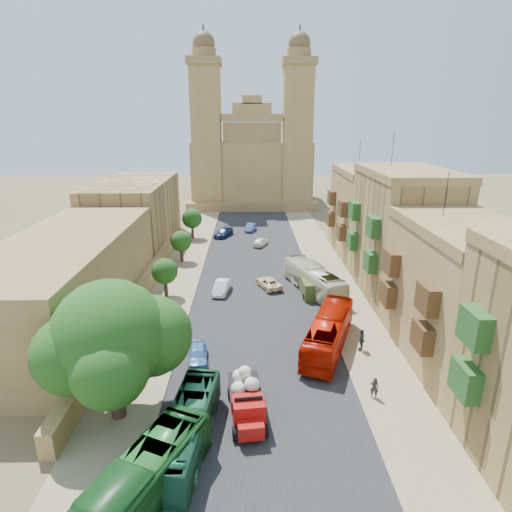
{
  "coord_description": "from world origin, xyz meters",
  "views": [
    {
      "loc": [
        -0.82,
        -19.96,
        18.87
      ],
      "look_at": [
        0.0,
        26.0,
        4.0
      ],
      "focal_mm": 30.0,
      "sensor_mm": 36.0,
      "label": 1
    }
  ],
  "objects_px": {
    "street_tree_d": "(192,219)",
    "bus_green_north": "(187,429)",
    "street_tree_a": "(138,322)",
    "olive_pickup": "(310,286)",
    "red_truck": "(246,398)",
    "bus_green_south": "(133,494)",
    "street_tree_b": "(165,271)",
    "pedestrian_c": "(362,340)",
    "street_tree_c": "(181,241)",
    "car_white_a": "(222,287)",
    "ficus_tree": "(112,340)",
    "pedestrian_a": "(374,387)",
    "church": "(252,161)",
    "bus_cream_east": "(314,279)",
    "car_cream": "(269,283)",
    "car_blue_b": "(250,227)",
    "car_blue_a": "(198,354)",
    "car_white_b": "(261,242)",
    "car_dkblue": "(224,232)",
    "bus_red_east": "(329,332)"
  },
  "relations": [
    {
      "from": "red_truck",
      "to": "car_white_a",
      "type": "height_order",
      "value": "red_truck"
    },
    {
      "from": "olive_pickup",
      "to": "car_white_a",
      "type": "height_order",
      "value": "olive_pickup"
    },
    {
      "from": "ficus_tree",
      "to": "pedestrian_a",
      "type": "height_order",
      "value": "ficus_tree"
    },
    {
      "from": "pedestrian_c",
      "to": "street_tree_a",
      "type": "bearing_deg",
      "value": -64.93
    },
    {
      "from": "bus_red_east",
      "to": "car_cream",
      "type": "bearing_deg",
      "value": -51.05
    },
    {
      "from": "car_cream",
      "to": "pedestrian_a",
      "type": "xyz_separation_m",
      "value": [
        6.49,
        -20.74,
        0.2
      ]
    },
    {
      "from": "bus_cream_east",
      "to": "car_white_b",
      "type": "distance_m",
      "value": 19.47
    },
    {
      "from": "street_tree_a",
      "to": "olive_pickup",
      "type": "xyz_separation_m",
      "value": [
        16.0,
        12.3,
        -1.97
      ]
    },
    {
      "from": "ficus_tree",
      "to": "street_tree_c",
      "type": "bearing_deg",
      "value": 91.05
    },
    {
      "from": "bus_red_east",
      "to": "street_tree_d",
      "type": "bearing_deg",
      "value": -44.63
    },
    {
      "from": "street_tree_a",
      "to": "street_tree_c",
      "type": "height_order",
      "value": "street_tree_c"
    },
    {
      "from": "ficus_tree",
      "to": "pedestrian_a",
      "type": "relative_size",
      "value": 5.97
    },
    {
      "from": "red_truck",
      "to": "bus_green_south",
      "type": "height_order",
      "value": "red_truck"
    },
    {
      "from": "pedestrian_a",
      "to": "bus_red_east",
      "type": "bearing_deg",
      "value": -57.53
    },
    {
      "from": "street_tree_d",
      "to": "pedestrian_a",
      "type": "distance_m",
      "value": 46.08
    },
    {
      "from": "bus_red_east",
      "to": "car_dkblue",
      "type": "xyz_separation_m",
      "value": [
        -10.94,
        36.63,
        -0.82
      ]
    },
    {
      "from": "street_tree_b",
      "to": "car_dkblue",
      "type": "xyz_separation_m",
      "value": [
        5.0,
        25.12,
        -2.25
      ]
    },
    {
      "from": "street_tree_b",
      "to": "pedestrian_c",
      "type": "bearing_deg",
      "value": -32.58
    },
    {
      "from": "car_cream",
      "to": "pedestrian_c",
      "type": "height_order",
      "value": "pedestrian_c"
    },
    {
      "from": "church",
      "to": "street_tree_b",
      "type": "distance_m",
      "value": 55.91
    },
    {
      "from": "street_tree_c",
      "to": "car_blue_b",
      "type": "bearing_deg",
      "value": 60.41
    },
    {
      "from": "ficus_tree",
      "to": "street_tree_a",
      "type": "xyz_separation_m",
      "value": [
        -0.58,
        7.99,
        -2.74
      ]
    },
    {
      "from": "ficus_tree",
      "to": "car_cream",
      "type": "relative_size",
      "value": 2.22
    },
    {
      "from": "car_blue_a",
      "to": "car_white_b",
      "type": "relative_size",
      "value": 1.01
    },
    {
      "from": "pedestrian_a",
      "to": "pedestrian_c",
      "type": "distance_m",
      "value": 6.45
    },
    {
      "from": "street_tree_d",
      "to": "ficus_tree",
      "type": "bearing_deg",
      "value": -89.24
    },
    {
      "from": "red_truck",
      "to": "bus_red_east",
      "type": "xyz_separation_m",
      "value": [
        6.96,
        8.68,
        0.09
      ]
    },
    {
      "from": "bus_cream_east",
      "to": "pedestrian_c",
      "type": "distance_m",
      "value": 13.07
    },
    {
      "from": "street_tree_d",
      "to": "car_dkblue",
      "type": "xyz_separation_m",
      "value": [
        5.0,
        1.12,
        -2.64
      ]
    },
    {
      "from": "bus_cream_east",
      "to": "street_tree_c",
      "type": "bearing_deg",
      "value": -53.24
    },
    {
      "from": "street_tree_d",
      "to": "bus_green_north",
      "type": "distance_m",
      "value": 47.36
    },
    {
      "from": "street_tree_d",
      "to": "car_cream",
      "type": "height_order",
      "value": "street_tree_d"
    },
    {
      "from": "bus_cream_east",
      "to": "pedestrian_c",
      "type": "relative_size",
      "value": 5.58
    },
    {
      "from": "street_tree_b",
      "to": "bus_cream_east",
      "type": "distance_m",
      "value": 16.59
    },
    {
      "from": "olive_pickup",
      "to": "car_blue_a",
      "type": "xyz_separation_m",
      "value": [
        -11.0,
        -13.67,
        -0.28
      ]
    },
    {
      "from": "street_tree_b",
      "to": "bus_cream_east",
      "type": "height_order",
      "value": "street_tree_b"
    },
    {
      "from": "bus_cream_east",
      "to": "pedestrian_a",
      "type": "distance_m",
      "value": 19.35
    },
    {
      "from": "red_truck",
      "to": "pedestrian_c",
      "type": "xyz_separation_m",
      "value": [
        9.72,
        8.25,
        -0.44
      ]
    },
    {
      "from": "street_tree_b",
      "to": "street_tree_c",
      "type": "distance_m",
      "value": 12.0
    },
    {
      "from": "olive_pickup",
      "to": "car_blue_a",
      "type": "bearing_deg",
      "value": -128.83
    },
    {
      "from": "car_blue_b",
      "to": "car_cream",
      "type": "bearing_deg",
      "value": -74.03
    },
    {
      "from": "bus_red_east",
      "to": "car_white_b",
      "type": "distance_m",
      "value": 31.51
    },
    {
      "from": "car_blue_a",
      "to": "pedestrian_c",
      "type": "height_order",
      "value": "pedestrian_c"
    },
    {
      "from": "olive_pickup",
      "to": "pedestrian_a",
      "type": "height_order",
      "value": "olive_pickup"
    },
    {
      "from": "street_tree_c",
      "to": "car_white_a",
      "type": "bearing_deg",
      "value": -61.23
    },
    {
      "from": "car_blue_a",
      "to": "car_white_a",
      "type": "distance_m",
      "value": 14.31
    },
    {
      "from": "car_blue_a",
      "to": "pedestrian_c",
      "type": "xyz_separation_m",
      "value": [
        13.69,
        1.42,
        0.34
      ]
    },
    {
      "from": "car_white_a",
      "to": "pedestrian_c",
      "type": "height_order",
      "value": "pedestrian_c"
    },
    {
      "from": "street_tree_b",
      "to": "pedestrian_a",
      "type": "relative_size",
      "value": 2.75
    },
    {
      "from": "olive_pickup",
      "to": "car_blue_b",
      "type": "bearing_deg",
      "value": 102.88
    }
  ]
}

